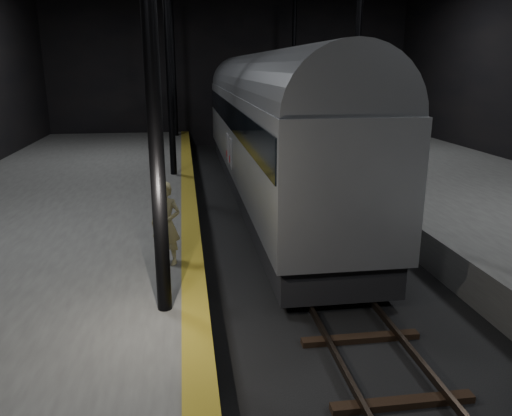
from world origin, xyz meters
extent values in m
plane|color=black|center=(0.00, 0.00, 0.00)|extent=(44.00, 44.00, 0.00)
cube|color=#4A4A47|center=(-7.50, 0.00, 0.50)|extent=(9.00, 43.80, 1.00)
cube|color=olive|center=(-3.25, 0.00, 1.00)|extent=(0.50, 43.80, 0.01)
cube|color=#3F3328|center=(-0.72, 0.00, 0.17)|extent=(0.08, 43.00, 0.14)
cube|color=#3F3328|center=(0.72, 0.00, 0.17)|extent=(0.08, 43.00, 0.14)
cube|color=black|center=(0.00, 0.00, 0.06)|extent=(2.40, 42.00, 0.12)
cylinder|color=black|center=(-3.80, -4.00, 6.00)|extent=(0.26, 0.26, 10.00)
cylinder|color=black|center=(-3.80, 8.00, 6.00)|extent=(0.26, 0.26, 10.00)
cylinder|color=black|center=(3.80, 8.00, 6.00)|extent=(0.26, 0.26, 10.00)
cylinder|color=black|center=(-3.80, 20.00, 6.00)|extent=(0.26, 0.26, 10.00)
cylinder|color=black|center=(3.80, 20.00, 6.00)|extent=(0.26, 0.26, 10.00)
cube|color=#9FA1A7|center=(0.00, 7.54, 2.72)|extent=(3.09, 21.32, 3.20)
cube|color=black|center=(0.00, 7.54, 0.71)|extent=(2.83, 20.90, 0.91)
cube|color=black|center=(0.00, 7.54, 3.47)|extent=(3.16, 21.00, 0.96)
cylinder|color=slate|center=(0.00, 7.54, 4.32)|extent=(3.03, 21.11, 3.03)
cube|color=black|center=(0.00, 0.08, 0.32)|extent=(1.92, 2.35, 0.37)
cube|color=black|center=(0.00, 15.01, 0.32)|extent=(1.92, 2.35, 0.37)
cube|color=silver|center=(-1.58, 6.48, 2.08)|extent=(0.04, 0.80, 1.12)
cube|color=silver|center=(-1.58, 7.76, 2.08)|extent=(0.04, 0.80, 1.12)
cylinder|color=#AC151A|center=(-1.60, 6.67, 1.81)|extent=(0.03, 0.28, 0.28)
cylinder|color=#AC151A|center=(-1.60, 7.95, 1.81)|extent=(0.03, 0.28, 0.28)
imported|color=tan|center=(-3.80, -1.78, 1.94)|extent=(0.80, 0.68, 1.87)
camera|label=1|loc=(-3.33, -12.46, 5.29)|focal=35.00mm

